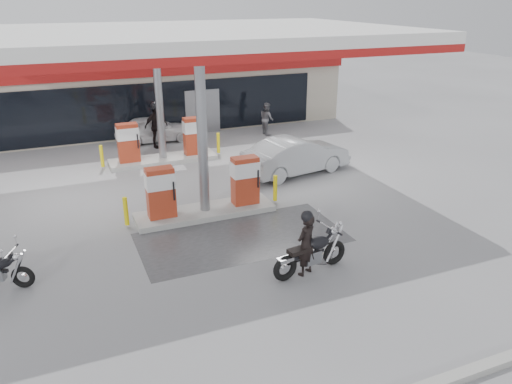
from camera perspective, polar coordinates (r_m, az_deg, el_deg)
ground at (r=14.62m, az=-3.45°, el=-5.54°), size 90.00×90.00×0.00m
wet_patch at (r=14.77m, az=-1.62°, el=-5.19°), size 6.00×3.00×0.00m
drain_cover at (r=13.76m, az=7.34°, el=-7.53°), size 0.70×0.70×0.01m
store_building at (r=28.93m, az=-14.41°, el=11.75°), size 22.00×8.22×4.00m
canopy at (r=17.86m, az=-9.48°, el=16.90°), size 16.00×10.02×5.51m
pump_island_near at (r=16.06m, az=-5.90°, el=-0.24°), size 5.14×1.30×1.78m
pump_island_far at (r=21.57m, az=-10.67°, el=5.26°), size 5.14×1.30×1.78m
main_motorcycle at (r=12.89m, az=6.38°, el=-7.04°), size 2.24×0.86×1.15m
biker_main at (r=12.63m, az=5.73°, el=-6.02°), size 0.72×0.62×1.66m
sedan_white at (r=24.69m, az=-11.56°, el=7.08°), size 3.76×1.64×1.26m
attendant at (r=25.48m, az=1.25°, el=8.39°), size 0.64×0.81×1.62m
hatchback_silver at (r=19.84m, az=4.64°, el=4.16°), size 4.59×2.26×1.45m
parked_car_left at (r=27.08m, az=-26.56°, el=6.31°), size 3.86×1.93×1.08m
parked_car_right at (r=28.38m, az=-4.41°, el=9.15°), size 4.06×2.25×1.08m
biker_walking at (r=23.63m, az=-11.33°, el=7.37°), size 1.26×0.80×2.00m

